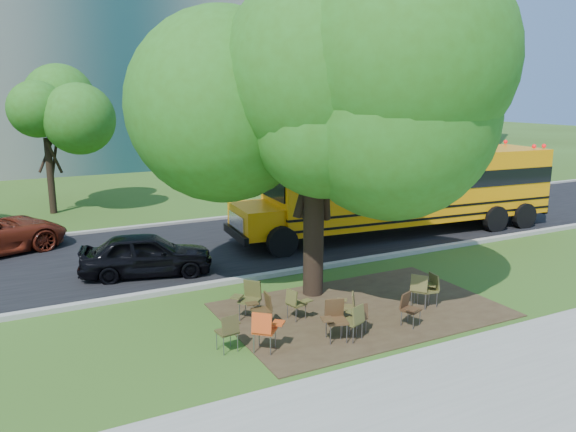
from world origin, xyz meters
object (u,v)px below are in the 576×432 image
chair_2 (354,318)px  chair_1 (265,327)px  chair_0 (229,328)px  chair_9 (249,296)px  main_tree (315,107)px  black_car (147,254)px  chair_4 (359,315)px  chair_11 (349,304)px  school_bus (409,186)px  chair_7 (421,287)px  chair_5 (409,306)px  chair_6 (429,286)px  chair_8 (263,307)px  chair_10 (296,301)px  chair_3 (335,316)px

chair_2 → chair_1: bearing=149.1°
chair_0 → chair_9: chair_9 is taller
main_tree → black_car: (-3.72, 3.78, -4.48)m
chair_1 → chair_4: chair_1 is taller
chair_11 → chair_9: bearing=93.4°
chair_0 → chair_1: chair_1 is taller
chair_1 → black_car: (-1.02, 6.45, 0.08)m
school_bus → chair_4: (-7.29, -7.26, -1.39)m
chair_9 → black_car: bearing=-26.5°
chair_7 → chair_11: (-2.19, 0.08, -0.10)m
school_bus → chair_5: (-5.98, -7.44, -1.36)m
chair_0 → chair_6: bearing=-5.6°
school_bus → chair_2: (-7.59, -7.50, -1.33)m
chair_0 → chair_8: chair_8 is taller
chair_0 → chair_7: chair_7 is taller
chair_0 → chair_6: chair_6 is taller
chair_2 → chair_11: size_ratio=1.12×
black_car → chair_8: bearing=-149.8°
chair_5 → chair_7: size_ratio=0.87×
chair_4 → chair_6: size_ratio=0.85×
chair_4 → chair_7: bearing=5.7°
school_bus → chair_4: school_bus is taller
school_bus → chair_10: 10.21m
chair_3 → chair_10: bearing=-64.1°
chair_6 → chair_0: bearing=98.7°
chair_8 → black_car: black_car is taller
chair_4 → black_car: bearing=108.4°
chair_3 → chair_11: 1.11m
chair_2 → chair_7: chair_7 is taller
chair_3 → chair_9: chair_9 is taller
chair_9 → chair_2: bearing=172.0°
chair_1 → chair_7: chair_1 is taller
main_tree → chair_9: main_tree is taller
chair_4 → chair_11: bearing=68.8°
chair_9 → chair_10: 1.16m
black_car → chair_10: bearing=-140.8°
chair_6 → chair_7: size_ratio=0.95×
chair_5 → chair_9: (-3.22, 2.16, 0.09)m
main_tree → chair_5: 5.59m
chair_1 → chair_11: (2.50, 0.55, -0.11)m
chair_6 → chair_7: 0.28m
chair_1 → chair_9: size_ratio=0.99×
chair_4 → chair_1: bearing=168.3°
chair_1 → chair_2: chair_1 is taller
main_tree → black_car: 6.94m
chair_4 → chair_10: bearing=115.6°
chair_9 → black_car: 4.81m
chair_7 → chair_8: chair_7 is taller
chair_5 → chair_8: size_ratio=0.93×
chair_7 → school_bus: bearing=106.4°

